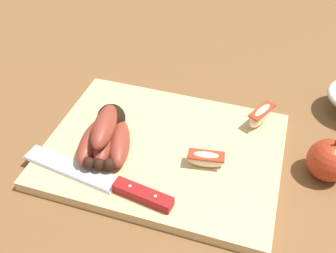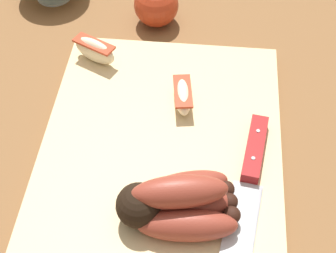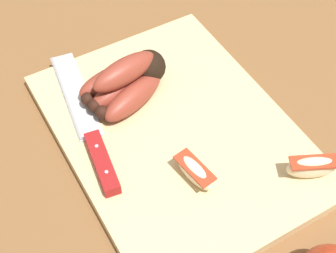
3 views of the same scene
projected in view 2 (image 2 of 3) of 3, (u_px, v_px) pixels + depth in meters
ground_plane at (151, 158)px, 0.69m from camera, size 6.00×6.00×0.00m
cutting_board at (160, 156)px, 0.68m from camera, size 0.42×0.31×0.02m
banana_bunch at (177, 203)px, 0.59m from camera, size 0.11×0.14×0.07m
chefs_knife at (249, 181)px, 0.63m from camera, size 0.28×0.07×0.02m
apple_wedge_near at (183, 96)px, 0.71m from camera, size 0.07×0.03×0.03m
apple_wedge_middle at (95, 50)px, 0.76m from camera, size 0.05×0.07×0.04m
whole_apple at (156, 5)px, 0.84m from camera, size 0.07×0.07×0.08m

